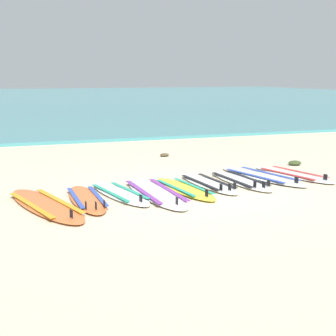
% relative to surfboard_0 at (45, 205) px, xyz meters
% --- Properties ---
extents(ground_plane, '(80.00, 80.00, 0.00)m').
position_rel_surfboard_0_xyz_m(ground_plane, '(2.66, 0.14, -0.04)').
color(ground_plane, beige).
extents(sea, '(80.00, 60.00, 0.10)m').
position_rel_surfboard_0_xyz_m(sea, '(2.66, 37.28, 0.01)').
color(sea, teal).
rests_on(sea, ground).
extents(surfboard_0, '(1.29, 2.67, 0.18)m').
position_rel_surfboard_0_xyz_m(surfboard_0, '(0.00, 0.00, 0.00)').
color(surfboard_0, orange).
rests_on(surfboard_0, ground).
extents(surfboard_1, '(0.53, 2.06, 0.18)m').
position_rel_surfboard_0_xyz_m(surfboard_1, '(0.69, 0.16, 0.00)').
color(surfboard_1, orange).
rests_on(surfboard_1, ground).
extents(surfboard_2, '(0.88, 2.10, 0.18)m').
position_rel_surfboard_0_xyz_m(surfboard_2, '(1.30, 0.35, 0.00)').
color(surfboard_2, white).
rests_on(surfboard_2, ground).
extents(surfboard_3, '(0.70, 2.61, 0.18)m').
position_rel_surfboard_0_xyz_m(surfboard_3, '(1.91, 0.22, -0.00)').
color(surfboard_3, white).
rests_on(surfboard_3, ground).
extents(surfboard_4, '(0.73, 2.09, 0.18)m').
position_rel_surfboard_0_xyz_m(surfboard_4, '(2.49, 0.32, 0.00)').
color(surfboard_4, yellow).
rests_on(surfboard_4, ground).
extents(surfboard_5, '(0.65, 2.06, 0.18)m').
position_rel_surfboard_0_xyz_m(surfboard_5, '(3.08, 0.59, 0.00)').
color(surfboard_5, white).
rests_on(surfboard_5, ground).
extents(surfboard_6, '(0.63, 2.13, 0.18)m').
position_rel_surfboard_0_xyz_m(surfboard_6, '(3.77, 0.61, 0.00)').
color(surfboard_6, white).
rests_on(surfboard_6, ground).
extents(surfboard_7, '(1.12, 2.45, 0.18)m').
position_rel_surfboard_0_xyz_m(surfboard_7, '(4.38, 0.83, 0.00)').
color(surfboard_7, silver).
rests_on(surfboard_7, ground).
extents(surfboard_8, '(1.00, 2.19, 0.18)m').
position_rel_surfboard_0_xyz_m(surfboard_8, '(5.09, 0.78, 0.00)').
color(surfboard_8, white).
rests_on(surfboard_8, ground).
extents(seaweed_clump_near_shoreline, '(0.31, 0.25, 0.11)m').
position_rel_surfboard_0_xyz_m(seaweed_clump_near_shoreline, '(5.85, 1.86, 0.02)').
color(seaweed_clump_near_shoreline, '#384723').
rests_on(seaweed_clump_near_shoreline, ground).
extents(seaweed_clump_mid_sand, '(0.24, 0.19, 0.08)m').
position_rel_surfboard_0_xyz_m(seaweed_clump_mid_sand, '(3.43, 4.07, 0.00)').
color(seaweed_clump_mid_sand, '#4C4228').
rests_on(seaweed_clump_mid_sand, ground).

